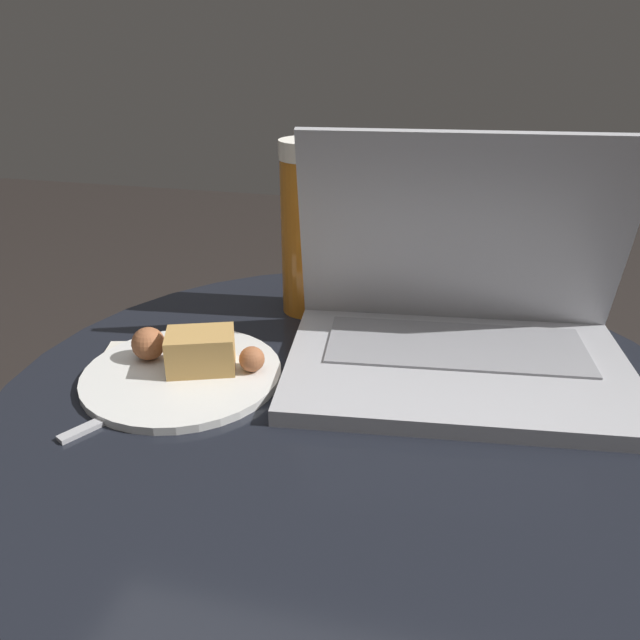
# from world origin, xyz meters

# --- Properties ---
(table) EXTENTS (0.75, 0.75, 0.56)m
(table) POSITION_xyz_m (0.00, 0.00, 0.44)
(table) COLOR black
(table) RESTS_ON ground_plane
(napkin) EXTENTS (0.19, 0.16, 0.00)m
(napkin) POSITION_xyz_m (-0.21, 0.01, 0.56)
(napkin) COLOR silver
(napkin) RESTS_ON table
(laptop) EXTENTS (0.41, 0.30, 0.26)m
(laptop) POSITION_xyz_m (0.10, 0.10, 0.61)
(laptop) COLOR #B2B2B7
(laptop) RESTS_ON table
(beer_glass) EXTENTS (0.07, 0.07, 0.23)m
(beer_glass) POSITION_xyz_m (-0.10, 0.21, 0.67)
(beer_glass) COLOR #C6701E
(beer_glass) RESTS_ON table
(snack_plate) EXTENTS (0.22, 0.22, 0.05)m
(snack_plate) POSITION_xyz_m (-0.19, -0.01, 0.57)
(snack_plate) COLOR silver
(snack_plate) RESTS_ON table
(fork) EXTENTS (0.10, 0.16, 0.00)m
(fork) POSITION_xyz_m (-0.20, -0.06, 0.56)
(fork) COLOR #B2B2B7
(fork) RESTS_ON table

